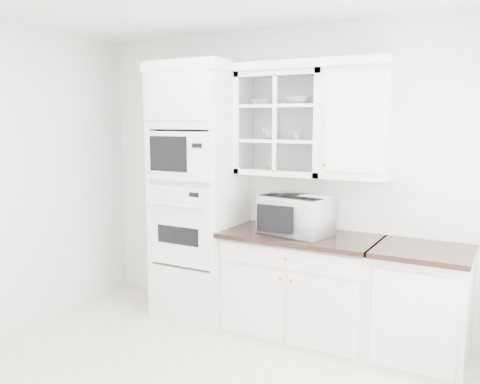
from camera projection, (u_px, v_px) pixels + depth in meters
The scene contains 12 objects.
room_shell at pixel (208, 135), 3.47m from camera, with size 4.00×3.50×2.70m.
oven_column at pixel (199, 193), 4.77m from camera, with size 0.76×0.68×2.40m.
base_cabinet_run at pixel (301, 285), 4.40m from camera, with size 1.32×0.67×0.92m.
extra_base_cabinet at pixel (421, 305), 3.91m from camera, with size 0.72×0.67×0.92m.
upper_cabinet_glass at pixel (283, 123), 4.44m from camera, with size 0.80×0.33×0.90m.
upper_cabinet_solid at pixel (359, 124), 4.11m from camera, with size 0.55×0.33×0.90m, color white.
crown_molding at pixel (271, 67), 4.40m from camera, with size 2.14×0.38×0.07m, color white.
countertop_microwave at pixel (297, 214), 4.32m from camera, with size 0.56×0.47×0.33m, color white.
bowl_a at pixel (264, 102), 4.49m from camera, with size 0.21×0.21×0.05m, color white.
bowl_b at pixel (297, 101), 4.36m from camera, with size 0.22×0.22×0.07m, color white.
cup_a at pixel (269, 133), 4.54m from camera, with size 0.13×0.13×0.10m, color white.
cup_b at pixel (297, 135), 4.41m from camera, with size 0.09×0.09×0.08m, color white.
Camera 1 is at (1.91, -2.50, 1.88)m, focal length 38.00 mm.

